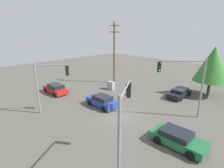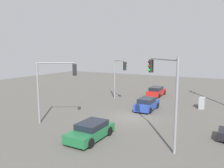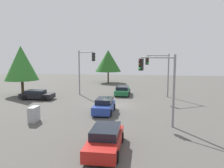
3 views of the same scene
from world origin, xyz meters
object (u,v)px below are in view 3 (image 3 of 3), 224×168
object	(u,v)px
traffic_signal_main	(159,77)
electrical_cabinet	(34,114)
sedan_blue	(104,106)
sedan_green	(122,91)
traffic_signal_aux	(85,65)
sedan_red	(105,139)
traffic_signal_cross	(160,68)
sedan_dark	(37,95)

from	to	relation	value
traffic_signal_main	electrical_cabinet	size ratio (longest dim) A/B	4.40
sedan_blue	sedan_green	size ratio (longest dim) A/B	0.96
traffic_signal_main	traffic_signal_aux	world-z (taller)	traffic_signal_aux
sedan_blue	sedan_red	bearing A→B (deg)	100.57
traffic_signal_cross	traffic_signal_aux	distance (m)	10.10
sedan_dark	electrical_cabinet	xyz separation A→B (m)	(-9.20, -4.41, 0.06)
sedan_red	traffic_signal_aux	xyz separation A→B (m)	(16.64, 5.73, 3.73)
traffic_signal_cross	electrical_cabinet	bearing A→B (deg)	16.64
traffic_signal_main	traffic_signal_aux	distance (m)	14.19
sedan_dark	traffic_signal_aux	world-z (taller)	traffic_signal_aux
sedan_blue	sedan_green	distance (m)	10.12
sedan_blue	traffic_signal_aux	world-z (taller)	traffic_signal_aux
traffic_signal_cross	sedan_green	bearing A→B (deg)	-47.06
sedan_red	electrical_cabinet	world-z (taller)	sedan_red
sedan_blue	traffic_signal_cross	bearing A→B (deg)	-124.60
electrical_cabinet	traffic_signal_main	bearing A→B (deg)	-83.96
sedan_green	traffic_signal_aux	xyz separation A→B (m)	(-1.98, 5.01, 3.76)
sedan_blue	sedan_dark	size ratio (longest dim) A/B	0.97
traffic_signal_cross	sedan_blue	bearing A→B (deg)	24.50
sedan_dark	electrical_cabinet	world-z (taller)	electrical_cabinet
sedan_blue	sedan_red	xyz separation A→B (m)	(-8.54, -1.60, -0.02)
traffic_signal_main	sedan_blue	bearing A→B (deg)	11.31
sedan_green	sedan_dark	bearing A→B (deg)	-156.30
sedan_green	traffic_signal_cross	bearing A→B (deg)	-16.16
traffic_signal_aux	electrical_cabinet	xyz separation A→B (m)	(-11.92, 1.30, -3.74)
sedan_dark	traffic_signal_aux	bearing A→B (deg)	115.53
traffic_signal_main	sedan_red	bearing A→B (deg)	98.98
sedan_dark	traffic_signal_cross	xyz separation A→B (m)	(3.24, -15.78, 3.43)
sedan_blue	sedan_dark	world-z (taller)	sedan_blue
sedan_dark	electrical_cabinet	size ratio (longest dim) A/B	3.25
sedan_dark	traffic_signal_cross	world-z (taller)	traffic_signal_cross
sedan_blue	traffic_signal_main	distance (m)	6.58
traffic_signal_main	traffic_signal_cross	size ratio (longest dim) A/B	0.98
sedan_green	traffic_signal_aux	world-z (taller)	traffic_signal_aux
sedan_blue	sedan_dark	xyz separation A→B (m)	(5.37, 9.84, -0.09)
sedan_red	traffic_signal_cross	distance (m)	18.01
sedan_green	electrical_cabinet	size ratio (longest dim) A/B	3.29
sedan_blue	electrical_cabinet	xyz separation A→B (m)	(-3.82, 5.43, -0.04)
sedan_green	sedan_red	size ratio (longest dim) A/B	0.96
sedan_green	traffic_signal_cross	xyz separation A→B (m)	(-1.47, -5.06, 3.38)
sedan_dark	sedan_green	bearing A→B (deg)	113.70
sedan_dark	sedan_blue	bearing A→B (deg)	61.36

